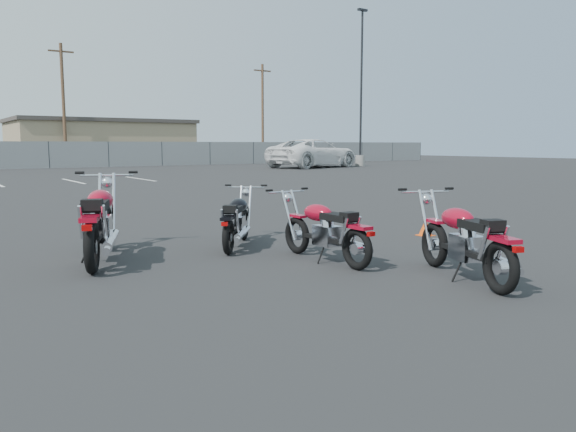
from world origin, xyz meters
TOP-DOWN VIEW (x-y plane):
  - ground at (0.00, 0.00)m, footprint 120.00×120.00m
  - motorcycle_front_red at (-1.82, 2.22)m, footprint 1.39×2.37m
  - motorcycle_second_black at (0.25, 2.09)m, footprint 1.48×1.66m
  - motorcycle_third_red at (0.73, 0.45)m, footprint 0.75×1.94m
  - motorcycle_rear_red at (1.46, -1.30)m, footprint 1.13×2.06m
  - training_cone_near at (3.54, 1.20)m, footprint 0.25×0.25m
  - light_pole_east at (23.95, 26.11)m, footprint 0.80×0.70m
  - tan_building_east at (10.00, 44.00)m, footprint 14.40×9.40m
  - utility_pole_c at (6.00, 39.00)m, footprint 1.80×0.24m
  - utility_pole_d at (24.00, 40.00)m, footprint 1.80×0.24m
  - white_van at (19.54, 26.02)m, footprint 5.03×8.71m

SIDE VIEW (x-z plane):
  - ground at x=0.00m, z-range 0.00..0.00m
  - training_cone_near at x=3.54m, z-range 0.00..0.30m
  - motorcycle_second_black at x=0.25m, z-range -0.04..0.88m
  - motorcycle_third_red at x=0.73m, z-range -0.04..0.90m
  - motorcycle_rear_red at x=1.46m, z-range -0.05..0.98m
  - motorcycle_front_red at x=-1.82m, z-range -0.05..1.13m
  - white_van at x=19.54m, z-range 0.00..3.11m
  - tan_building_east at x=10.00m, z-range 0.01..3.71m
  - light_pole_east at x=23.95m, z-range -2.62..8.65m
  - utility_pole_c at x=6.00m, z-range 0.19..9.19m
  - utility_pole_d at x=24.00m, z-range 0.19..9.19m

